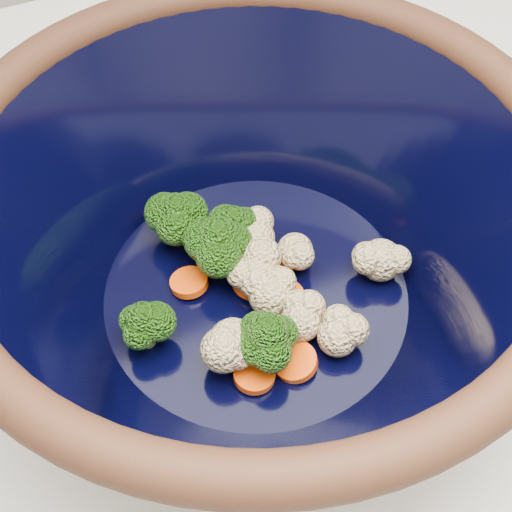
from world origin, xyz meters
The scene contains 2 objects.
mixing_bowl centered at (-0.11, 0.10, 1.00)m, with size 0.46×0.46×0.18m.
vegetable_pile centered at (-0.12, 0.10, 0.96)m, with size 0.21×0.17×0.06m.
Camera 1 is at (-0.23, -0.17, 1.37)m, focal length 50.00 mm.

